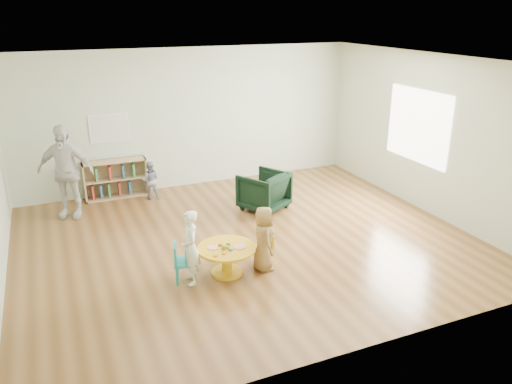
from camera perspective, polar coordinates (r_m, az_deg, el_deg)
room at (r=7.41m, az=-1.15°, el=7.72°), size 7.10×7.00×2.80m
activity_table at (r=6.98m, az=-3.37°, el=-7.22°), size 0.81×0.81×0.45m
kid_chair_left at (r=6.87m, az=-8.43°, el=-7.79°), size 0.36×0.36×0.55m
kid_chair_right at (r=7.22m, az=1.13°, el=-6.38°), size 0.32×0.32×0.49m
bookshelf at (r=10.12m, az=-15.85°, el=1.44°), size 1.20×0.30×0.75m
alphabet_poster at (r=9.99m, az=-16.42°, el=7.01°), size 0.74×0.01×0.54m
armchair at (r=9.14m, az=0.90°, el=0.12°), size 1.04×1.04×0.70m
child_left at (r=6.71m, az=-7.51°, el=-6.32°), size 0.28×0.40×1.03m
child_right at (r=7.01m, az=0.87°, el=-5.35°), size 0.35×0.49×0.94m
toddler at (r=9.85m, az=-12.00°, el=1.35°), size 0.43×0.38×0.76m
adult_caretaker at (r=9.29m, az=-20.96°, el=2.22°), size 1.06×0.76×1.67m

